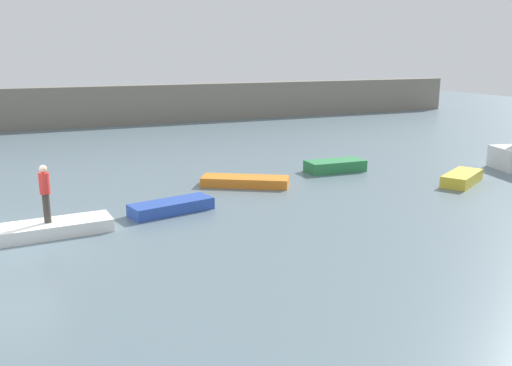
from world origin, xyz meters
name	(u,v)px	position (x,y,z in m)	size (l,w,h in m)	color
ground_plane	(14,244)	(0.00, 0.00, 0.00)	(120.00, 120.00, 0.00)	slate
embankment_wall	(10,110)	(0.00, 26.59, 1.54)	(80.00, 1.20, 3.08)	gray
rowboat_white	(49,229)	(1.03, 0.41, 0.21)	(3.85, 1.25, 0.41)	white
rowboat_blue	(171,207)	(5.22, 1.25, 0.21)	(3.01, 1.04, 0.43)	#2B4CAD
rowboat_orange	(245,181)	(9.20, 3.86, 0.20)	(3.73, 1.19, 0.39)	orange
rowboat_green	(335,166)	(14.32, 4.78, 0.27)	(2.84, 1.25, 0.54)	#2D7F47
rowboat_yellow	(462,178)	(18.05, 0.34, 0.25)	(2.73, 1.07, 0.49)	gold
person_red_shirt	(45,191)	(1.03, 0.41, 1.45)	(0.32, 0.32, 1.84)	#38332D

